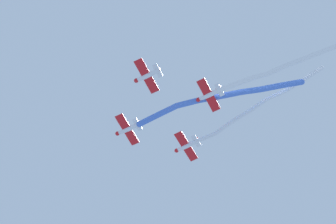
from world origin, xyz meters
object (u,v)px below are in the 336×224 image
object	(u,v)px
airplane_left_wing	(147,76)
airplane_right_wing	(186,146)
airplane_slot	(209,95)
airplane_lead	(127,129)

from	to	relation	value
airplane_left_wing	airplane_right_wing	xyz separation A→B (m)	(-13.91, 1.88, 0.70)
airplane_right_wing	airplane_slot	xyz separation A→B (m)	(7.89, 6.01, -0.50)
airplane_lead	airplane_slot	world-z (taller)	airplane_lead
airplane_right_wing	airplane_slot	bearing A→B (deg)	138.10
airplane_lead	airplane_left_wing	distance (m)	9.93
airplane_right_wing	airplane_slot	world-z (taller)	airplane_right_wing
airplane_left_wing	airplane_right_wing	size ratio (longest dim) A/B	1.00
airplane_lead	airplane_right_wing	size ratio (longest dim) A/B	1.00
airplane_left_wing	airplane_slot	xyz separation A→B (m)	(-6.02, 7.89, 0.20)
airplane_lead	airplane_right_wing	world-z (taller)	airplane_right_wing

